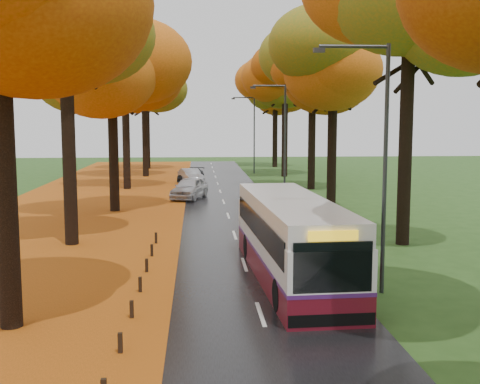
{
  "coord_description": "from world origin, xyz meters",
  "views": [
    {
      "loc": [
        -1.81,
        -10.78,
        5.65
      ],
      "look_at": [
        0.0,
        14.34,
        2.6
      ],
      "focal_mm": 45.0,
      "sensor_mm": 36.0,
      "label": 1
    }
  ],
  "objects": [
    {
      "name": "car_silver",
      "position": [
        -2.35,
        41.98,
        0.7
      ],
      "size": [
        2.48,
        4.21,
        1.31
      ],
      "primitive_type": "imported",
      "rotation": [
        0.0,
        0.0,
        0.29
      ],
      "color": "#9A9CA2",
      "rests_on": "road"
    },
    {
      "name": "streetlamp_near",
      "position": [
        3.95,
        8.0,
        4.71
      ],
      "size": [
        2.45,
        0.18,
        8.0
      ],
      "color": "#333538",
      "rests_on": "ground"
    },
    {
      "name": "centre_line",
      "position": [
        0.0,
        25.0,
        0.04
      ],
      "size": [
        0.12,
        90.0,
        0.01
      ],
      "primitive_type": "cube",
      "color": "silver",
      "rests_on": "road"
    },
    {
      "name": "leaf_verge",
      "position": [
        -9.0,
        25.0,
        0.01
      ],
      "size": [
        12.0,
        90.0,
        0.02
      ],
      "primitive_type": "cube",
      "color": "#7F3D0B",
      "rests_on": "ground"
    },
    {
      "name": "bus",
      "position": [
        1.5,
        9.88,
        1.53
      ],
      "size": [
        2.99,
        10.9,
        2.84
      ],
      "rotation": [
        0.0,
        0.0,
        0.05
      ],
      "color": "#5A0E1A",
      "rests_on": "road"
    },
    {
      "name": "leaf_drift",
      "position": [
        -3.05,
        25.0,
        0.04
      ],
      "size": [
        0.9,
        90.0,
        0.01
      ],
      "primitive_type": "cube",
      "color": "#C05813",
      "rests_on": "road"
    },
    {
      "name": "trees_right",
      "position": [
        7.19,
        26.91,
        9.69
      ],
      "size": [
        9.3,
        74.2,
        13.96
      ],
      "color": "black",
      "rests_on": "ground"
    },
    {
      "name": "trees_left",
      "position": [
        -7.18,
        27.06,
        9.53
      ],
      "size": [
        9.2,
        74.0,
        13.88
      ],
      "color": "black",
      "rests_on": "ground"
    },
    {
      "name": "streetlamp_far",
      "position": [
        3.95,
        52.0,
        4.71
      ],
      "size": [
        2.45,
        0.18,
        8.0
      ],
      "color": "#333538",
      "rests_on": "ground"
    },
    {
      "name": "car_white",
      "position": [
        -2.35,
        31.79,
        0.8
      ],
      "size": [
        3.07,
        4.82,
        1.53
      ],
      "primitive_type": "imported",
      "rotation": [
        0.0,
        0.0,
        -0.31
      ],
      "color": "#BABABE",
      "rests_on": "road"
    },
    {
      "name": "bollard_row",
      "position": [
        -3.7,
        4.7,
        0.26
      ],
      "size": [
        0.11,
        23.51,
        0.52
      ],
      "color": "black",
      "rests_on": "ground"
    },
    {
      "name": "car_dark",
      "position": [
        -2.35,
        43.84,
        0.63
      ],
      "size": [
        2.77,
        4.39,
        1.18
      ],
      "primitive_type": "imported",
      "rotation": [
        0.0,
        0.0,
        -0.29
      ],
      "color": "black",
      "rests_on": "road"
    },
    {
      "name": "road",
      "position": [
        0.0,
        25.0,
        0.02
      ],
      "size": [
        6.5,
        90.0,
        0.04
      ],
      "primitive_type": "cube",
      "color": "black",
      "rests_on": "ground"
    },
    {
      "name": "streetlamp_mid",
      "position": [
        3.95,
        30.0,
        4.71
      ],
      "size": [
        2.45,
        0.18,
        8.0
      ],
      "color": "#333538",
      "rests_on": "ground"
    }
  ]
}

